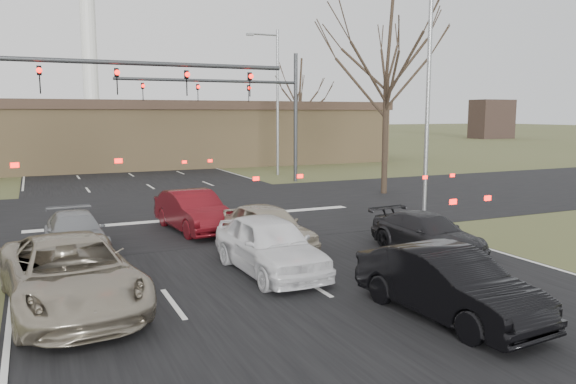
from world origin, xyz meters
name	(u,v)px	position (x,y,z in m)	size (l,w,h in m)	color
ground	(377,326)	(0.00, 0.00, 0.00)	(360.00, 360.00, 0.00)	#4C512B
road_main	(91,150)	(0.00, 60.00, 0.01)	(14.00, 300.00, 0.02)	black
road_cross	(189,211)	(0.00, 15.00, 0.01)	(200.00, 14.00, 0.02)	black
building	(141,134)	(2.00, 38.00, 2.67)	(42.40, 10.40, 5.30)	#8F754D
mast_arm_near	(59,92)	(-5.23, 13.00, 5.07)	(12.12, 0.24, 8.00)	#383A3D
mast_arm_far	(254,102)	(6.18, 23.00, 5.02)	(11.12, 0.24, 8.00)	#383A3D
streetlight_right_near	(425,82)	(8.82, 10.00, 5.59)	(2.34, 0.25, 10.00)	gray
streetlight_right_far	(275,95)	(9.32, 27.00, 5.59)	(2.34, 0.25, 10.00)	gray
tree_right_near	(388,24)	(11.00, 16.00, 8.90)	(6.90, 6.90, 11.50)	black
tree_right_far	(299,82)	(15.00, 35.00, 6.96)	(5.40, 5.40, 9.00)	black
car_silver_suv	(71,274)	(-5.60, 3.72, 0.79)	(2.62, 5.68, 1.58)	gray
car_white_sedan	(270,244)	(-0.50, 4.49, 0.79)	(1.86, 4.61, 1.57)	white
car_black_hatch	(448,284)	(1.62, -0.20, 0.74)	(1.57, 4.49, 1.48)	black
car_charcoal_sedan	(428,234)	(4.81, 4.49, 0.61)	(1.71, 4.20, 1.22)	black
car_grey_ahead	(75,233)	(-5.13, 9.22, 0.61)	(1.70, 4.17, 1.21)	gray
car_red_ahead	(193,211)	(-0.95, 10.74, 0.74)	(1.57, 4.51, 1.49)	#4F0B10
car_silver_ahead	(267,226)	(0.50, 7.09, 0.72)	(1.69, 4.21, 1.43)	#AEA38D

